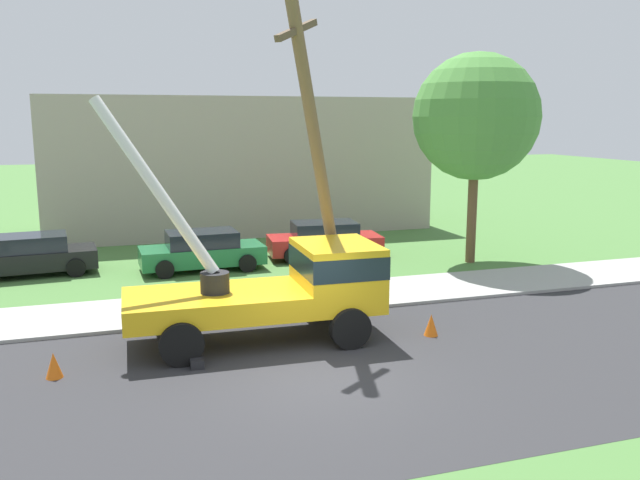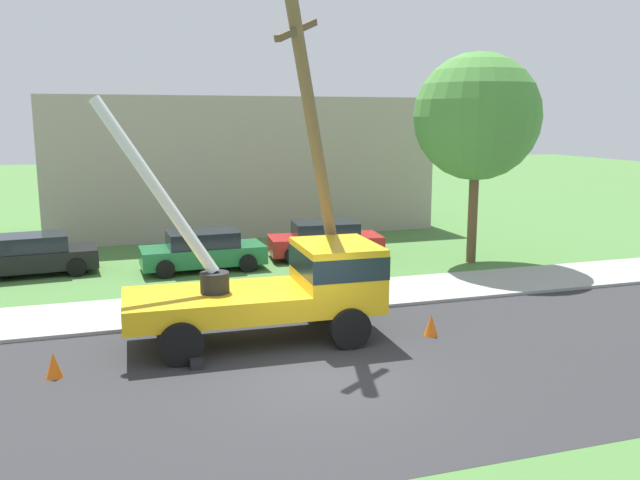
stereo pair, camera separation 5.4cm
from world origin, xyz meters
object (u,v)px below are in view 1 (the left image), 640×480
utility_truck (287,283)px  roadside_tree_near (476,117)px  parked_sedan_green (202,251)px  parked_sedan_black (30,255)px  traffic_cone_ahead (431,325)px  leaning_utility_pole (318,158)px  traffic_cone_behind (54,365)px  parked_sedan_red (324,240)px

utility_truck → roadside_tree_near: (8.96, 6.35, 4.06)m
parked_sedan_green → parked_sedan_black: bearing=169.9°
traffic_cone_ahead → parked_sedan_green: bearing=116.1°
traffic_cone_ahead → roadside_tree_near: bearing=53.4°
utility_truck → parked_sedan_black: bearing=126.6°
leaning_utility_pole → traffic_cone_ahead: 5.20m
traffic_cone_behind → parked_sedan_red: bearing=46.7°
utility_truck → parked_sedan_red: (3.90, 8.84, -0.70)m
parked_sedan_red → parked_sedan_green: bearing=-172.2°
traffic_cone_ahead → traffic_cone_behind: same height
traffic_cone_ahead → utility_truck: bearing=164.1°
parked_sedan_red → traffic_cone_ahead: bearing=-92.3°
parked_sedan_black → roadside_tree_near: bearing=-10.3°
parked_sedan_black → parked_sedan_red: 10.76m
traffic_cone_behind → roadside_tree_near: roadside_tree_near is taller
leaning_utility_pole → parked_sedan_red: size_ratio=1.90×
parked_sedan_black → parked_sedan_red: (10.75, -0.37, 0.00)m
traffic_cone_ahead → traffic_cone_behind: (-8.92, -0.03, 0.00)m
parked_sedan_green → utility_truck: bearing=-83.1°
leaning_utility_pole → parked_sedan_black: 12.00m
traffic_cone_behind → parked_sedan_green: bearing=64.4°
parked_sedan_red → leaning_utility_pole: bearing=-109.4°
parked_sedan_black → parked_sedan_green: bearing=-10.1°
parked_sedan_red → traffic_cone_behind: bearing=-133.3°
utility_truck → parked_sedan_black: 11.50m
traffic_cone_behind → parked_sedan_green: 10.22m
traffic_cone_behind → parked_sedan_red: parked_sedan_red is taller
parked_sedan_green → traffic_cone_ahead: bearing=-63.9°
parked_sedan_black → roadside_tree_near: 16.76m
traffic_cone_behind → parked_sedan_black: 10.36m
traffic_cone_ahead → parked_sedan_red: (0.39, 9.85, 0.43)m
leaning_utility_pole → traffic_cone_ahead: leaning_utility_pole is taller
traffic_cone_ahead → parked_sedan_red: size_ratio=0.12×
leaning_utility_pole → traffic_cone_ahead: (2.35, -2.09, -4.14)m
utility_truck → parked_sedan_green: (-0.99, 8.17, -0.70)m
roadside_tree_near → utility_truck: bearing=-144.7°
parked_sedan_red → parked_sedan_black: bearing=178.0°
traffic_cone_behind → parked_sedan_green: size_ratio=0.13×
leaning_utility_pole → traffic_cone_ahead: size_ratio=15.43×
traffic_cone_ahead → parked_sedan_green: (-4.50, 9.17, 0.43)m
traffic_cone_ahead → traffic_cone_behind: bearing=-179.8°
utility_truck → leaning_utility_pole: (1.16, 1.08, 3.02)m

